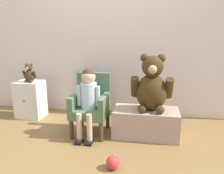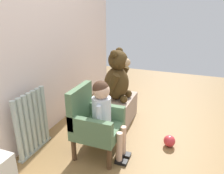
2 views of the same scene
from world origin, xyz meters
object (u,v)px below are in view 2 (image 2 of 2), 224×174
(radiator, at_px, (32,123))
(toy_ball, at_px, (169,141))
(low_bench, at_px, (116,112))
(large_teddy_bear, at_px, (117,78))
(child_armchair, at_px, (93,122))
(child_figure, at_px, (104,109))

(radiator, distance_m, toy_ball, 1.36)
(low_bench, relative_size, large_teddy_bear, 1.16)
(child_armchair, xyz_separation_m, toy_ball, (0.36, -0.67, -0.28))
(radiator, distance_m, child_armchair, 0.59)
(radiator, xyz_separation_m, low_bench, (0.78, -0.56, -0.15))
(large_teddy_bear, bearing_deg, child_armchair, -179.97)
(low_bench, bearing_deg, toy_ball, -109.98)
(child_figure, height_order, large_teddy_bear, large_teddy_bear)
(child_figure, relative_size, large_teddy_bear, 1.25)
(child_figure, xyz_separation_m, low_bench, (0.61, 0.11, -0.34))
(toy_ball, bearing_deg, child_figure, 123.13)
(large_teddy_bear, bearing_deg, low_bench, 178.78)
(low_bench, height_order, toy_ball, low_bench)
(child_figure, distance_m, toy_ball, 0.79)
(child_armchair, height_order, toy_ball, child_armchair)
(radiator, height_order, low_bench, radiator)
(child_figure, distance_m, low_bench, 0.70)
(child_armchair, distance_m, child_figure, 0.19)
(radiator, distance_m, low_bench, 0.97)
(large_teddy_bear, distance_m, toy_ball, 0.89)
(radiator, height_order, child_figure, child_figure)
(low_bench, distance_m, large_teddy_bear, 0.42)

